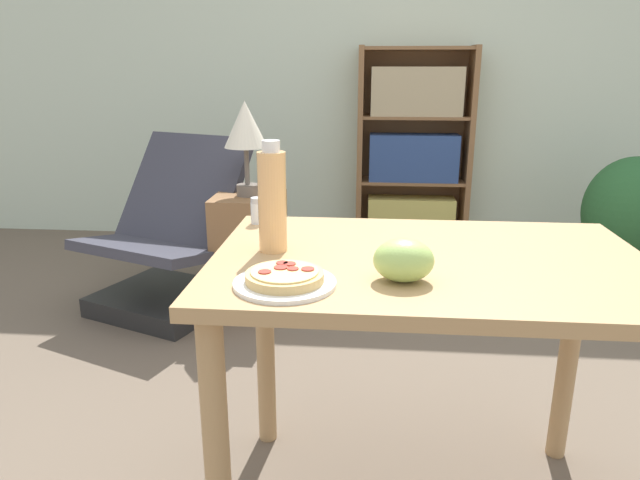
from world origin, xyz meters
TOP-DOWN VIEW (x-y plane):
  - ground_plane at (0.00, 0.00)m, footprint 14.00×14.00m
  - wall_back at (0.00, 2.62)m, footprint 8.00×0.05m
  - dining_table at (0.05, -0.15)m, footprint 1.09×0.73m
  - pizza_on_plate at (-0.28, -0.37)m, footprint 0.22×0.22m
  - grape_bunch at (-0.02, -0.32)m, footprint 0.13×0.11m
  - drink_bottle at (-0.35, -0.13)m, footprint 0.07×0.07m
  - salt_shaker at (-0.44, 0.13)m, footprint 0.04×0.04m
  - lounge_chair_near at (-1.15, 1.23)m, footprint 0.87×0.95m
  - bookshelf at (0.19, 2.46)m, footprint 0.77×0.27m
  - side_table at (-0.70, 1.21)m, footprint 0.34×0.34m
  - table_lamp at (-0.70, 1.21)m, footprint 0.21×0.21m
  - potted_plant_floor at (1.42, 1.85)m, footprint 0.55×0.47m

SIDE VIEW (x-z plane):
  - ground_plane at x=0.00m, z-range 0.00..0.00m
  - lounge_chair_near at x=-1.15m, z-range -0.15..0.73m
  - side_table at x=-0.70m, z-range 0.00..0.62m
  - potted_plant_floor at x=1.42m, z-range 0.02..0.77m
  - bookshelf at x=0.19m, z-range -0.03..1.33m
  - dining_table at x=0.05m, z-range 0.26..1.04m
  - pizza_on_plate at x=-0.28m, z-range 0.77..0.81m
  - salt_shaker at x=-0.44m, z-range 0.78..0.86m
  - grape_bunch at x=-0.02m, z-range 0.78..0.87m
  - drink_bottle at x=-0.35m, z-range 0.77..1.05m
  - table_lamp at x=-0.70m, z-range 0.72..1.18m
  - wall_back at x=0.00m, z-range 0.00..2.60m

